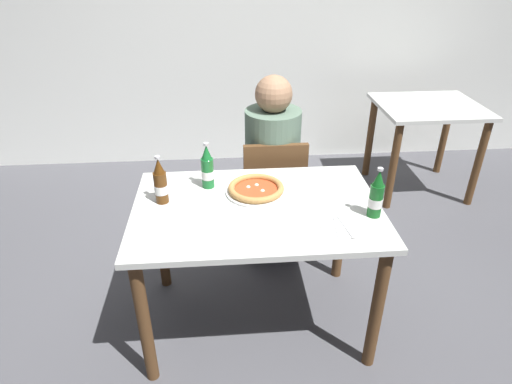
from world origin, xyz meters
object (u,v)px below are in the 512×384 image
object	(u,v)px
diner_seated	(272,173)
dining_table_background	(426,124)
beer_bottle_right	(376,196)
chair_behind_table	(273,191)
beer_bottle_center	(160,183)
napkin_with_cutlery	(341,227)
pizza_margherita_near	(256,189)
beer_bottle_left	(207,169)
dining_table_main	(257,226)

from	to	relation	value
diner_seated	dining_table_background	size ratio (longest dim) A/B	1.51
dining_table_background	beer_bottle_right	world-z (taller)	beer_bottle_right
chair_behind_table	diner_seated	bearing A→B (deg)	-89.86
beer_bottle_center	napkin_with_cutlery	distance (m)	0.88
dining_table_background	napkin_with_cutlery	distance (m)	1.98
beer_bottle_right	napkin_with_cutlery	world-z (taller)	beer_bottle_right
chair_behind_table	dining_table_background	world-z (taller)	chair_behind_table
diner_seated	pizza_margherita_near	size ratio (longest dim) A/B	3.93
dining_table_background	napkin_with_cutlery	size ratio (longest dim) A/B	4.21
diner_seated	napkin_with_cutlery	xyz separation A→B (m)	(0.21, -0.87, 0.17)
diner_seated	beer_bottle_center	bearing A→B (deg)	-136.39
diner_seated	chair_behind_table	bearing A→B (deg)	-89.50
beer_bottle_center	beer_bottle_right	bearing A→B (deg)	-11.53
diner_seated	beer_bottle_left	world-z (taller)	diner_seated
diner_seated	dining_table_background	bearing A→B (deg)	29.53
napkin_with_cutlery	diner_seated	bearing A→B (deg)	103.57
dining_table_main	dining_table_background	bearing A→B (deg)	43.63
dining_table_background	pizza_margherita_near	xyz separation A→B (m)	(-1.48, -1.29, 0.18)
dining_table_main	beer_bottle_left	size ratio (longest dim) A/B	4.86
diner_seated	beer_bottle_right	size ratio (longest dim) A/B	4.89
beer_bottle_center	beer_bottle_right	distance (m)	1.02
chair_behind_table	beer_bottle_right	size ratio (longest dim) A/B	3.44
beer_bottle_center	beer_bottle_right	xyz separation A→B (m)	(1.00, -0.20, 0.00)
chair_behind_table	pizza_margherita_near	distance (m)	0.58
beer_bottle_right	napkin_with_cutlery	distance (m)	0.22
chair_behind_table	beer_bottle_right	distance (m)	0.91
chair_behind_table	beer_bottle_left	xyz separation A→B (m)	(-0.39, -0.39, 0.37)
beer_bottle_left	dining_table_main	bearing A→B (deg)	-42.38
chair_behind_table	napkin_with_cutlery	xyz separation A→B (m)	(0.21, -0.82, 0.27)
chair_behind_table	beer_bottle_left	distance (m)	0.67
beer_bottle_left	beer_bottle_right	size ratio (longest dim) A/B	1.00
chair_behind_table	pizza_margherita_near	bearing A→B (deg)	72.84
beer_bottle_left	napkin_with_cutlery	bearing A→B (deg)	-35.52
beer_bottle_center	beer_bottle_right	world-z (taller)	same
dining_table_main	chair_behind_table	distance (m)	0.65
pizza_margherita_near	beer_bottle_center	distance (m)	0.48
beer_bottle_left	beer_bottle_center	xyz separation A→B (m)	(-0.22, -0.14, 0.00)
beer_bottle_center	pizza_margherita_near	bearing A→B (deg)	6.24
chair_behind_table	dining_table_background	bearing A→B (deg)	-149.21
beer_bottle_right	diner_seated	bearing A→B (deg)	116.21
pizza_margherita_near	beer_bottle_left	xyz separation A→B (m)	(-0.24, 0.09, 0.08)
dining_table_main	napkin_with_cutlery	size ratio (longest dim) A/B	6.31
pizza_margherita_near	beer_bottle_left	size ratio (longest dim) A/B	1.25
beer_bottle_left	beer_bottle_right	distance (m)	0.85
dining_table_main	beer_bottle_right	world-z (taller)	beer_bottle_right
chair_behind_table	beer_bottle_right	world-z (taller)	beer_bottle_right
pizza_margherita_near	napkin_with_cutlery	distance (m)	0.49
dining_table_main	beer_bottle_left	world-z (taller)	beer_bottle_left
pizza_margherita_near	beer_bottle_center	world-z (taller)	beer_bottle_center
chair_behind_table	dining_table_main	bearing A→B (deg)	75.67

